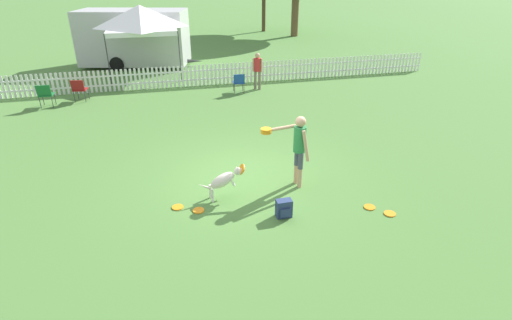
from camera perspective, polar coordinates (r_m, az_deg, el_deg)
name	(u,v)px	position (r m, az deg, el deg)	size (l,w,h in m)	color
ground_plane	(244,177)	(9.78, -1.66, -2.40)	(240.00, 240.00, 0.00)	#4C7A38
handler_person	(297,143)	(8.99, 5.89, 2.45)	(1.03, 0.59, 1.70)	tan
leaping_dog	(224,180)	(8.73, -4.54, -2.81)	(1.07, 0.33, 0.76)	beige
frisbee_near_handler	(178,207)	(8.73, -11.13, -6.63)	(0.24, 0.24, 0.02)	orange
frisbee_near_dog	(390,214)	(8.81, 18.57, -7.28)	(0.24, 0.24, 0.02)	orange
frisbee_midfield	(199,210)	(8.55, -8.21, -7.14)	(0.24, 0.24, 0.02)	orange
frisbee_far_scatter	(370,207)	(8.91, 15.91, -6.50)	(0.24, 0.24, 0.02)	orange
backpack_on_grass	(284,209)	(8.22, 4.02, -6.94)	(0.32, 0.23, 0.38)	navy
picket_fence	(199,75)	(17.59, -8.09, 11.90)	(21.61, 0.04, 0.89)	white
folding_chair_blue_left	(239,81)	(16.38, -2.46, 11.16)	(0.48, 0.50, 0.78)	#333338
folding_chair_center	(79,88)	(16.62, -23.95, 9.35)	(0.56, 0.58, 0.85)	#333338
folding_chair_green_right	(45,93)	(16.43, -27.90, 8.40)	(0.51, 0.53, 0.85)	#333338
canopy_tent_main	(140,19)	(19.48, -16.18, 18.82)	(3.02, 3.02, 3.12)	#333338
spectator_standing	(257,68)	(16.74, 0.21, 13.02)	(0.38, 0.27, 1.50)	#7A705B
equipment_trailer	(134,37)	(21.83, -17.01, 16.44)	(6.13, 3.63, 2.73)	#B7B7B7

